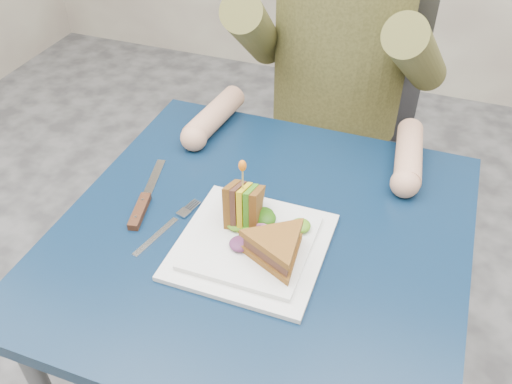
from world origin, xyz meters
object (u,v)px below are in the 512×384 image
at_px(diner, 342,20).
at_px(plate, 252,245).
at_px(sandwich_flat, 277,248).
at_px(table, 261,259).
at_px(knife, 142,205).
at_px(sandwich_upright, 243,206).
at_px(fork, 166,228).
at_px(chair, 338,127).

height_order(diner, plate, diner).
height_order(diner, sandwich_flat, diner).
relative_size(table, knife, 3.42).
relative_size(sandwich_upright, fork, 0.79).
bearing_deg(knife, plate, -7.42).
bearing_deg(knife, fork, -28.94).
xyz_separation_m(chair, sandwich_upright, (-0.03, -0.69, 0.24)).
relative_size(table, sandwich_upright, 5.34).
distance_m(plate, sandwich_flat, 0.07).
relative_size(diner, sandwich_upright, 5.30).
xyz_separation_m(diner, sandwich_upright, (-0.03, -0.58, -0.13)).
distance_m(sandwich_upright, fork, 0.15).
bearing_deg(knife, table, 4.42).
bearing_deg(sandwich_upright, sandwich_flat, -38.52).
bearing_deg(fork, table, 19.04).
bearing_deg(plate, table, 88.24).
xyz_separation_m(diner, fork, (-0.17, -0.63, -0.18)).
height_order(sandwich_flat, knife, sandwich_flat).
bearing_deg(chair, sandwich_flat, -85.98).
height_order(table, knife, knife).
distance_m(plate, sandwich_upright, 0.07).
height_order(sandwich_upright, fork, sandwich_upright).
distance_m(table, sandwich_upright, 0.14).
xyz_separation_m(sandwich_flat, fork, (-0.22, 0.02, -0.04)).
bearing_deg(plate, sandwich_upright, 126.20).
distance_m(sandwich_flat, sandwich_upright, 0.11).
relative_size(table, sandwich_flat, 4.22).
height_order(fork, knife, knife).
relative_size(table, diner, 1.01).
distance_m(table, diner, 0.63).
relative_size(chair, sandwich_flat, 5.24).
xyz_separation_m(chair, fork, (-0.17, -0.75, 0.19)).
distance_m(chair, sandwich_upright, 0.73).
bearing_deg(diner, knife, -112.16).
distance_m(table, knife, 0.26).
bearing_deg(plate, fork, -177.08).
xyz_separation_m(diner, sandwich_flat, (0.05, -0.65, -0.14)).
distance_m(diner, sandwich_upright, 0.59).
relative_size(diner, knife, 3.40).
relative_size(table, fork, 4.23).
xyz_separation_m(sandwich_upright, fork, (-0.14, -0.05, -0.05)).
bearing_deg(chair, fork, -102.81).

